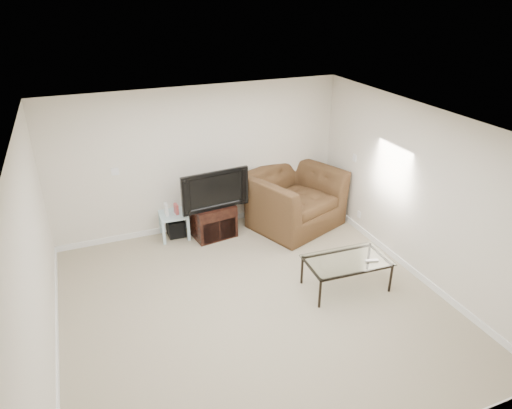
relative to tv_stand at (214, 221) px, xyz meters
name	(u,v)px	position (x,y,z in m)	size (l,w,h in m)	color
floor	(255,306)	(-0.06, -2.05, -0.29)	(5.00, 5.00, 0.00)	tan
ceiling	(255,126)	(-0.06, -2.05, 2.21)	(5.00, 5.00, 0.00)	white
wall_back	(200,160)	(-0.06, 0.45, 0.96)	(5.00, 0.02, 2.50)	silver
wall_left	(35,267)	(-2.56, -2.05, 0.96)	(0.02, 5.00, 2.50)	silver
wall_right	(418,193)	(2.44, -2.05, 0.96)	(0.02, 5.00, 2.50)	silver
plate_back	(115,172)	(-1.46, 0.44, 0.96)	(0.12, 0.02, 0.12)	white
plate_right_switch	(355,158)	(2.43, -0.45, 0.96)	(0.02, 0.09, 0.13)	white
plate_right_outlet	(359,215)	(2.43, -0.75, 0.01)	(0.02, 0.08, 0.12)	white
tv_stand	(214,221)	(0.00, 0.00, 0.00)	(0.69, 0.48, 0.58)	black
dvd_player	(214,212)	(0.01, -0.04, 0.19)	(0.36, 0.25, 0.05)	black
television	(213,188)	(0.00, -0.03, 0.62)	(1.08, 0.22, 0.67)	black
side_table	(174,225)	(-0.64, 0.23, -0.07)	(0.46, 0.46, 0.44)	silver
subwoofer	(176,228)	(-0.61, 0.25, -0.13)	(0.29, 0.29, 0.29)	black
game_console	(166,210)	(-0.75, 0.22, 0.26)	(0.05, 0.15, 0.20)	white
game_case	(176,209)	(-0.58, 0.21, 0.24)	(0.05, 0.13, 0.17)	#CC4C4C
recliner	(293,190)	(1.45, -0.11, 0.38)	(1.53, 0.99, 1.34)	brown
coffee_table	(346,274)	(1.30, -2.14, -0.06)	(1.18, 0.67, 0.46)	black
remote	(372,261)	(1.60, -2.30, 0.19)	(0.18, 0.05, 0.02)	#B2B2B7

